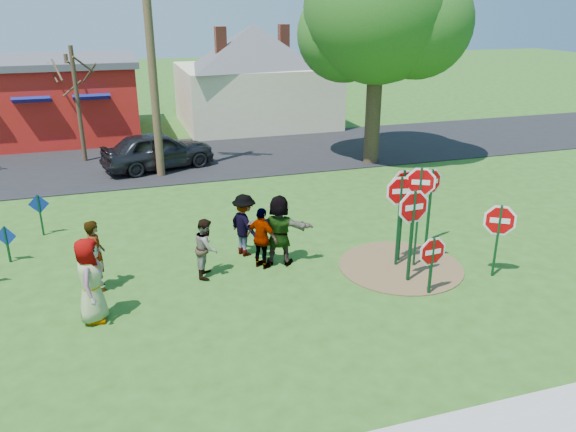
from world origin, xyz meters
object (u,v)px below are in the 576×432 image
person_b (96,255)px  leafy_tree (382,16)px  person_a (90,280)px  suv (158,150)px  utility_pole (150,36)px  stop_sign_c (420,194)px  stop_sign_d (431,188)px  stop_sign_b (400,199)px  stop_sign_a (413,216)px

person_b → leafy_tree: bearing=-64.7°
person_a → person_b: bearing=6.2°
person_b → suv: bearing=-24.6°
suv → utility_pole: utility_pole is taller
stop_sign_c → person_a: size_ratio=1.47×
stop_sign_d → person_b: bearing=163.8°
person_a → stop_sign_b: bearing=-76.2°
stop_sign_c → utility_pole: 12.05m
utility_pole → stop_sign_d: bearing=-54.1°
stop_sign_b → person_a: bearing=-165.1°
stop_sign_a → stop_sign_d: stop_sign_a is taller
stop_sign_b → utility_pole: utility_pole is taller
stop_sign_a → stop_sign_c: 0.94m
stop_sign_a → stop_sign_c: size_ratio=0.89×
person_b → utility_pole: bearing=-25.9°
person_a → utility_pole: (2.43, 10.50, 4.35)m
stop_sign_b → person_a: stop_sign_b is taller
person_b → suv: size_ratio=0.39×
stop_sign_b → person_b: 7.48m
stop_sign_c → stop_sign_d: stop_sign_c is taller
stop_sign_a → suv: (-4.87, 11.96, -0.91)m
stop_sign_b → stop_sign_a: bearing=-87.1°
stop_sign_d → suv: size_ratio=0.52×
stop_sign_c → suv: (-5.43, 11.25, -1.16)m
stop_sign_a → stop_sign_d: size_ratio=1.07×
stop_sign_c → leafy_tree: size_ratio=0.30×
person_a → leafy_tree: size_ratio=0.21×
stop_sign_d → leafy_tree: bearing=57.8°
stop_sign_a → person_a: stop_sign_a is taller
utility_pole → stop_sign_b: bearing=-63.4°
stop_sign_a → stop_sign_c: (0.56, 0.71, 0.25)m
stop_sign_d → person_a: (-8.95, -1.47, -0.71)m
suv → utility_pole: (-0.03, -1.04, 4.49)m
person_a → leafy_tree: (11.34, 9.85, 4.98)m
suv → utility_pole: bearing=163.5°
stop_sign_d → leafy_tree: leafy_tree is taller
stop_sign_a → leafy_tree: bearing=64.7°
stop_sign_b → person_b: stop_sign_b is taller
suv → stop_sign_b: bearing=-170.4°
stop_sign_d → person_b: size_ratio=1.33×
suv → utility_pole: 4.61m
stop_sign_a → person_b: size_ratio=1.42×
stop_sign_c → leafy_tree: 10.91m
leafy_tree → stop_sign_a: bearing=-111.4°
stop_sign_a → person_a: size_ratio=1.31×
stop_sign_c → stop_sign_d: size_ratio=1.20×
stop_sign_d → utility_pole: 11.72m
person_b → leafy_tree: size_ratio=0.19×
suv → leafy_tree: (8.88, -1.69, 5.12)m
stop_sign_d → person_b: 8.89m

